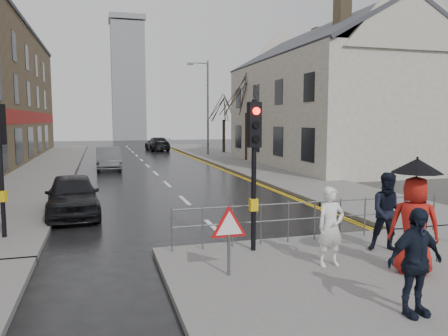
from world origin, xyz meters
TOP-DOWN VIEW (x-y plane):
  - ground at (0.00, 0.00)m, footprint 120.00×120.00m
  - left_pavement at (-6.50, 23.00)m, footprint 4.00×44.00m
  - right_pavement at (6.50, 25.00)m, footprint 4.00×40.00m
  - pavement_bridge_right at (6.50, 3.00)m, footprint 4.00×4.20m
  - building_right_cream at (12.00, 18.00)m, footprint 9.00×16.40m
  - church_tower at (1.50, 62.00)m, footprint 5.00×5.00m
  - traffic_signal_near_left at (0.20, 0.20)m, footprint 0.28×0.27m
  - traffic_signal_far_left at (-5.50, 3.00)m, footprint 0.34×0.33m
  - guard_railing_front at (1.95, 0.60)m, footprint 7.14×0.04m
  - warning_sign at (-0.80, -1.21)m, footprint 0.80×0.07m
  - street_lamp at (5.82, 28.00)m, footprint 1.83×0.25m
  - tree_near at (7.50, 22.00)m, footprint 2.40×2.40m
  - tree_far at (8.00, 30.00)m, footprint 2.40×2.40m
  - pedestrian_a at (1.34, -1.24)m, footprint 0.60×0.41m
  - pedestrian_b at (3.10, -0.71)m, footprint 1.08×0.99m
  - pedestrian_with_umbrella at (2.66, -2.06)m, footprint 1.10×1.01m
  - pedestrian_d at (1.41, -3.61)m, footprint 0.99×0.46m
  - car_parked at (-4.00, 5.78)m, footprint 1.86×4.09m
  - car_mid at (-2.58, 19.30)m, footprint 1.49×4.25m
  - car_far at (2.56, 35.56)m, footprint 2.25×4.86m

SIDE VIEW (x-z plane):
  - ground at x=0.00m, z-range 0.00..0.00m
  - left_pavement at x=-6.50m, z-range 0.00..0.14m
  - right_pavement at x=6.50m, z-range 0.00..0.14m
  - pavement_bridge_right at x=6.50m, z-range 0.00..0.14m
  - car_parked at x=-4.00m, z-range 0.00..1.36m
  - car_far at x=2.56m, z-range 0.00..1.38m
  - car_mid at x=-2.58m, z-range 0.00..1.40m
  - guard_railing_front at x=1.95m, z-range 0.36..1.36m
  - pedestrian_a at x=1.34m, z-range 0.14..1.76m
  - pedestrian_d at x=1.41m, z-range 0.14..1.80m
  - pedestrian_b at x=3.10m, z-range 0.14..1.93m
  - warning_sign at x=-0.80m, z-range 0.37..1.72m
  - pedestrian_with_umbrella at x=2.66m, z-range 0.20..2.43m
  - traffic_signal_near_left at x=0.20m, z-range 0.76..4.16m
  - traffic_signal_far_left at x=-5.50m, z-range 0.76..4.16m
  - tree_far at x=8.00m, z-range 1.60..7.24m
  - street_lamp at x=5.82m, z-range 0.71..8.71m
  - building_right_cream at x=12.00m, z-range -0.27..9.83m
  - tree_near at x=7.50m, z-range 1.85..8.43m
  - church_tower at x=1.50m, z-range 0.00..18.00m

